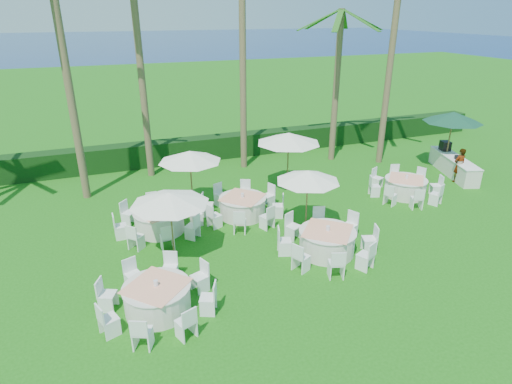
% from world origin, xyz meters
% --- Properties ---
extents(ground, '(120.00, 120.00, 0.00)m').
position_xyz_m(ground, '(0.00, 0.00, 0.00)').
color(ground, '#185B0F').
rests_on(ground, ground).
extents(hedge, '(34.00, 1.00, 1.20)m').
position_xyz_m(hedge, '(0.00, 12.00, 0.60)').
color(hedge, black).
rests_on(hedge, ground).
extents(ocean, '(260.00, 260.00, 0.00)m').
position_xyz_m(ocean, '(0.00, 102.00, 0.00)').
color(ocean, '#082053').
rests_on(ocean, ground).
extents(banquet_table_a, '(3.08, 3.08, 0.95)m').
position_xyz_m(banquet_table_a, '(-4.99, -0.05, 0.42)').
color(banquet_table_a, silver).
rests_on(banquet_table_a, ground).
extents(banquet_table_b, '(3.24, 3.24, 0.99)m').
position_xyz_m(banquet_table_b, '(0.72, 0.98, 0.43)').
color(banquet_table_b, silver).
rests_on(banquet_table_b, ground).
extents(banquet_table_d, '(3.19, 3.19, 0.97)m').
position_xyz_m(banquet_table_d, '(-4.22, 4.49, 0.42)').
color(banquet_table_d, silver).
rests_on(banquet_table_d, ground).
extents(banquet_table_e, '(3.12, 3.12, 0.97)m').
position_xyz_m(banquet_table_e, '(-0.98, 4.59, 0.42)').
color(banquet_table_e, silver).
rests_on(banquet_table_e, ground).
extents(banquet_table_f, '(3.07, 3.07, 0.95)m').
position_xyz_m(banquet_table_f, '(6.29, 4.00, 0.41)').
color(banquet_table_f, silver).
rests_on(banquet_table_f, ground).
extents(umbrella_a, '(2.51, 2.51, 2.26)m').
position_xyz_m(umbrella_a, '(-4.07, 2.58, 2.07)').
color(umbrella_a, brown).
rests_on(umbrella_a, ground).
extents(umbrella_b, '(2.29, 2.29, 2.33)m').
position_xyz_m(umbrella_b, '(0.79, 2.66, 2.13)').
color(umbrella_b, brown).
rests_on(umbrella_b, ground).
extents(umbrella_c, '(2.46, 2.46, 2.47)m').
position_xyz_m(umbrella_c, '(-2.67, 5.89, 2.26)').
color(umbrella_c, brown).
rests_on(umbrella_c, ground).
extents(umbrella_d, '(2.79, 2.79, 2.64)m').
position_xyz_m(umbrella_d, '(1.76, 6.40, 2.41)').
color(umbrella_d, brown).
rests_on(umbrella_d, ground).
extents(umbrella_green, '(2.83, 2.83, 2.91)m').
position_xyz_m(umbrella_green, '(10.48, 6.14, 2.66)').
color(umbrella_green, brown).
rests_on(umbrella_green, ground).
extents(buffet_table, '(1.94, 3.89, 1.36)m').
position_xyz_m(buffet_table, '(10.23, 5.36, 0.48)').
color(buffet_table, silver).
rests_on(buffet_table, ground).
extents(staff_person, '(0.60, 0.41, 1.63)m').
position_xyz_m(staff_person, '(9.67, 4.48, 0.81)').
color(staff_person, gray).
rests_on(staff_person, ground).
extents(palm_a, '(4.33, 4.31, 9.64)m').
position_xyz_m(palm_a, '(-6.68, 8.75, 5.29)').
color(palm_a, brown).
rests_on(palm_a, ground).
extents(palm_b, '(4.39, 4.18, 10.01)m').
position_xyz_m(palm_b, '(-3.69, 10.49, 5.47)').
color(palm_b, brown).
rests_on(palm_b, ground).
extents(palm_c, '(4.12, 4.40, 10.51)m').
position_xyz_m(palm_c, '(0.98, 10.05, 5.73)').
color(palm_c, brown).
rests_on(palm_c, ground).
extents(palm_d, '(4.39, 4.18, 7.57)m').
position_xyz_m(palm_d, '(5.83, 9.52, 4.22)').
color(palm_d, brown).
rests_on(palm_d, ground).
extents(palm_e, '(4.40, 4.13, 9.64)m').
position_xyz_m(palm_e, '(7.97, 8.19, 5.28)').
color(palm_e, brown).
rests_on(palm_e, ground).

